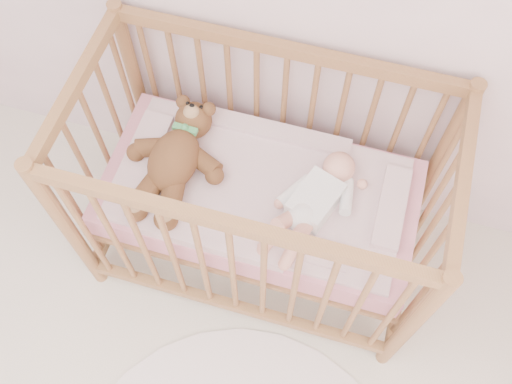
% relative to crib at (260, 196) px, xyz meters
% --- Properties ---
extents(crib, '(1.36, 0.76, 1.00)m').
position_rel_crib_xyz_m(crib, '(0.00, 0.00, 0.00)').
color(crib, '#9C7542').
rests_on(crib, floor).
extents(mattress, '(1.22, 0.62, 0.13)m').
position_rel_crib_xyz_m(mattress, '(0.00, 0.00, -0.01)').
color(mattress, pink).
rests_on(mattress, crib).
extents(blanket, '(1.10, 0.58, 0.06)m').
position_rel_crib_xyz_m(blanket, '(0.00, 0.00, 0.06)').
color(blanket, pink).
rests_on(blanket, mattress).
extents(baby, '(0.43, 0.61, 0.13)m').
position_rel_crib_xyz_m(baby, '(0.22, -0.02, 0.14)').
color(baby, white).
rests_on(baby, blanket).
extents(teddy_bear, '(0.43, 0.60, 0.16)m').
position_rel_crib_xyz_m(teddy_bear, '(-0.33, -0.02, 0.15)').
color(teddy_bear, brown).
rests_on(teddy_bear, blanket).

